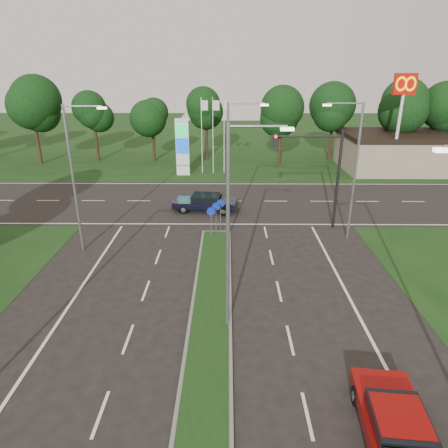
{
  "coord_description": "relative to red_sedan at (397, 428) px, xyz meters",
  "views": [
    {
      "loc": [
        0.78,
        -9.16,
        10.97
      ],
      "look_at": [
        0.58,
        13.02,
        2.2
      ],
      "focal_mm": 32.0,
      "sensor_mm": 36.0,
      "label": 1
    }
  ],
  "objects": [
    {
      "name": "mcdonalds_sign",
      "position": [
        12.0,
        32.04,
        7.29
      ],
      "size": [
        2.2,
        0.47,
        10.4
      ],
      "color": "silver",
      "rests_on": "ground"
    },
    {
      "name": "streetlight_left_far",
      "position": [
        -14.3,
        14.07,
        4.38
      ],
      "size": [
        2.53,
        0.22,
        9.0
      ],
      "color": "gray",
      "rests_on": "ground"
    },
    {
      "name": "traffic_signal",
      "position": [
        1.19,
        18.07,
        3.96
      ],
      "size": [
        5.1,
        0.42,
        7.0
      ],
      "color": "black",
      "rests_on": "ground"
    },
    {
      "name": "red_sedan",
      "position": [
        0.0,
        0.0,
        0.0
      ],
      "size": [
        2.38,
        4.88,
        1.3
      ],
      "rotation": [
        0.0,
        0.0,
        -0.1
      ],
      "color": "maroon",
      "rests_on": "ground"
    },
    {
      "name": "streetlight_median_far",
      "position": [
        -5.0,
        16.07,
        4.38
      ],
      "size": [
        2.53,
        0.22,
        9.0
      ],
      "color": "gray",
      "rests_on": "ground"
    },
    {
      "name": "cross_road",
      "position": [
        -6.0,
        24.07,
        -0.7
      ],
      "size": [
        160.0,
        12.0,
        0.02
      ],
      "primitive_type": "cube",
      "color": "black",
      "rests_on": "ground"
    },
    {
      "name": "verge_far",
      "position": [
        -6.0,
        55.07,
        -0.7
      ],
      "size": [
        160.0,
        50.0,
        0.02
      ],
      "primitive_type": "cube",
      "color": "#113311",
      "rests_on": "ground"
    },
    {
      "name": "median_signs",
      "position": [
        -6.0,
        16.47,
        1.02
      ],
      "size": [
        1.16,
        1.76,
        2.38
      ],
      "color": "gray",
      "rests_on": "ground"
    },
    {
      "name": "streetlight_median_near",
      "position": [
        -5.0,
        6.07,
        4.38
      ],
      "size": [
        2.53,
        0.22,
        9.0
      ],
      "color": "gray",
      "rests_on": "ground"
    },
    {
      "name": "ground",
      "position": [
        -6.0,
        0.07,
        -0.7
      ],
      "size": [
        160.0,
        160.0,
        0.0
      ],
      "primitive_type": "plane",
      "color": "black",
      "rests_on": "ground"
    },
    {
      "name": "treeline_far",
      "position": [
        -5.9,
        40.0,
        6.13
      ],
      "size": [
        6.0,
        6.0,
        9.9
      ],
      "color": "black",
      "rests_on": "ground"
    },
    {
      "name": "median_kerb",
      "position": [
        -6.0,
        4.07,
        -0.64
      ],
      "size": [
        2.0,
        26.0,
        0.12
      ],
      "primitive_type": "cube",
      "color": "slate",
      "rests_on": "ground"
    },
    {
      "name": "streetlight_right_far",
      "position": [
        2.8,
        16.07,
        4.38
      ],
      "size": [
        2.53,
        0.22,
        9.0
      ],
      "rotation": [
        0.0,
        0.0,
        3.14
      ],
      "color": "gray",
      "rests_on": "ground"
    },
    {
      "name": "navy_sedan",
      "position": [
        -7.0,
        21.6,
        0.05
      ],
      "size": [
        5.22,
        2.56,
        1.39
      ],
      "rotation": [
        0.0,
        0.0,
        1.47
      ],
      "color": "black",
      "rests_on": "ground"
    },
    {
      "name": "commercial_building",
      "position": [
        16.0,
        36.07,
        1.3
      ],
      "size": [
        16.0,
        9.0,
        4.0
      ],
      "primitive_type": "cube",
      "color": "gray",
      "rests_on": "ground"
    },
    {
      "name": "gas_pylon",
      "position": [
        -9.78,
        33.12,
        2.5
      ],
      "size": [
        5.8,
        1.26,
        8.0
      ],
      "color": "silver",
      "rests_on": "ground"
    }
  ]
}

